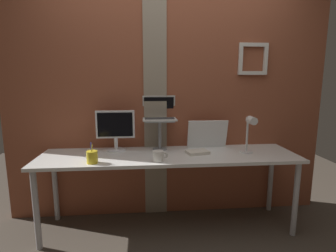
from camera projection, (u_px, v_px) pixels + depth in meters
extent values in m
plane|color=#4C4238|center=(173.00, 234.00, 2.47)|extent=(6.00, 6.00, 0.00)
cube|color=brown|center=(168.00, 95.00, 2.73)|extent=(3.26, 0.12, 2.53)
cube|color=gray|center=(155.00, 95.00, 2.65)|extent=(0.23, 0.01, 2.53)
cube|color=white|center=(254.00, 45.00, 2.64)|extent=(0.30, 0.03, 0.04)
cube|color=white|center=(252.00, 73.00, 2.69)|extent=(0.30, 0.03, 0.04)
cube|color=white|center=(241.00, 59.00, 2.65)|extent=(0.04, 0.03, 0.24)
cube|color=white|center=(266.00, 59.00, 2.67)|extent=(0.04, 0.03, 0.24)
cube|color=white|center=(169.00, 156.00, 2.47)|extent=(2.38, 0.60, 0.03)
cylinder|color=#B2B2B7|center=(36.00, 210.00, 2.20)|extent=(0.05, 0.05, 0.70)
cylinder|color=#B2B2B7|center=(296.00, 199.00, 2.39)|extent=(0.05, 0.05, 0.70)
cylinder|color=#B2B2B7|center=(55.00, 187.00, 2.67)|extent=(0.05, 0.05, 0.70)
cylinder|color=#B2B2B7|center=(271.00, 179.00, 2.87)|extent=(0.05, 0.05, 0.70)
cylinder|color=white|center=(116.00, 150.00, 2.60)|extent=(0.18, 0.18, 0.01)
cylinder|color=white|center=(116.00, 144.00, 2.59)|extent=(0.04, 0.04, 0.11)
cube|color=white|center=(115.00, 124.00, 2.55)|extent=(0.37, 0.04, 0.27)
cube|color=black|center=(115.00, 125.00, 2.53)|extent=(0.33, 0.00, 0.23)
cylinder|color=gray|center=(160.00, 149.00, 2.63)|extent=(0.14, 0.14, 0.01)
cylinder|color=gray|center=(160.00, 135.00, 2.61)|extent=(0.03, 0.03, 0.27)
cube|color=gray|center=(160.00, 120.00, 2.58)|extent=(0.28, 0.22, 0.01)
cube|color=silver|center=(160.00, 119.00, 2.58)|extent=(0.33, 0.21, 0.01)
cube|color=#2D2D30|center=(160.00, 118.00, 2.60)|extent=(0.29, 0.12, 0.00)
cube|color=silver|center=(159.00, 106.00, 2.69)|extent=(0.33, 0.04, 0.22)
cube|color=black|center=(159.00, 106.00, 2.68)|extent=(0.30, 0.03, 0.19)
cube|color=white|center=(207.00, 134.00, 2.69)|extent=(0.40, 0.08, 0.29)
cylinder|color=white|center=(246.00, 152.00, 2.53)|extent=(0.12, 0.12, 0.02)
cylinder|color=white|center=(247.00, 134.00, 2.50)|extent=(0.02, 0.02, 0.33)
cylinder|color=white|center=(252.00, 120.00, 2.38)|extent=(0.07, 0.11, 0.07)
cylinder|color=yellow|center=(92.00, 157.00, 2.20)|extent=(0.09, 0.09, 0.10)
cylinder|color=blue|center=(91.00, 152.00, 2.21)|extent=(0.01, 0.01, 0.16)
cylinder|color=yellow|center=(91.00, 153.00, 2.19)|extent=(0.04, 0.03, 0.15)
cylinder|color=silver|center=(158.00, 156.00, 2.25)|extent=(0.09, 0.09, 0.09)
torus|color=silver|center=(165.00, 155.00, 2.25)|extent=(0.05, 0.01, 0.05)
cube|color=silver|center=(197.00, 152.00, 2.49)|extent=(0.23, 0.18, 0.03)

